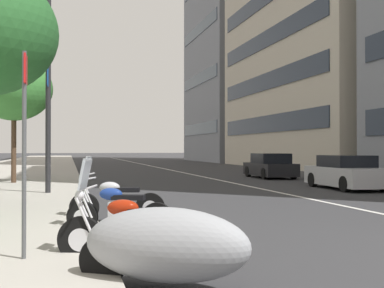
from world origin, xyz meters
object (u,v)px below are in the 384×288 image
object	(u,v)px
motorcycle_mid_row	(164,245)
motorcycle_far_end_row	(132,232)
car_approaching_light	(346,173)
motorcycle_second_in_row	(115,202)
car_following_behind	(270,166)
parking_sign_by_curb	(24,135)
street_lamp_with_banners	(56,51)
street_tree_by_lamp_post	(14,89)
motorcycle_nearest_camera	(117,211)

from	to	relation	value
motorcycle_mid_row	motorcycle_far_end_row	distance (m)	1.54
motorcycle_mid_row	car_approaching_light	xyz separation A→B (m)	(12.69, -10.03, 0.12)
motorcycle_second_in_row	car_following_behind	size ratio (longest dim) A/B	0.50
parking_sign_by_curb	street_lamp_with_banners	distance (m)	11.09
street_tree_by_lamp_post	street_lamp_with_banners	bearing A→B (deg)	-160.96
parking_sign_by_curb	street_tree_by_lamp_post	xyz separation A→B (m)	(16.28, 1.79, 2.49)
motorcycle_second_in_row	car_approaching_light	world-z (taller)	motorcycle_second_in_row
street_lamp_with_banners	motorcycle_second_in_row	bearing A→B (deg)	-167.45
motorcycle_far_end_row	motorcycle_nearest_camera	world-z (taller)	motorcycle_far_end_row
car_approaching_light	street_lamp_with_banners	xyz separation A→B (m)	(-0.63, 11.54, 4.39)
motorcycle_mid_row	car_following_behind	world-z (taller)	car_following_behind
motorcycle_mid_row	motorcycle_nearest_camera	distance (m)	4.08
car_approaching_light	car_following_behind	bearing A→B (deg)	2.51
parking_sign_by_curb	motorcycle_mid_row	bearing A→B (deg)	-130.92
motorcycle_second_in_row	street_lamp_with_banners	distance (m)	8.08
street_tree_by_lamp_post	motorcycle_nearest_camera	bearing A→B (deg)	-166.43
car_approaching_light	motorcycle_second_in_row	bearing A→B (deg)	127.65
motorcycle_mid_row	street_tree_by_lamp_post	size ratio (longest dim) A/B	0.38
street_tree_by_lamp_post	motorcycle_mid_row	bearing A→B (deg)	-168.96
motorcycle_mid_row	street_lamp_with_banners	distance (m)	12.97
motorcycle_second_in_row	parking_sign_by_curb	xyz separation A→B (m)	(-4.12, 1.61, 1.40)
motorcycle_nearest_camera	car_following_behind	distance (m)	19.48
motorcycle_far_end_row	street_tree_by_lamp_post	world-z (taller)	street_tree_by_lamp_post
motorcycle_mid_row	motorcycle_far_end_row	world-z (taller)	motorcycle_far_end_row
motorcycle_mid_row	car_following_behind	distance (m)	22.98
motorcycle_far_end_row	car_following_behind	size ratio (longest dim) A/B	0.52
car_following_behind	street_lamp_with_banners	bearing A→B (deg)	128.41
car_following_behind	street_tree_by_lamp_post	size ratio (longest dim) A/B	0.75
car_approaching_light	street_tree_by_lamp_post	size ratio (longest dim) A/B	0.77
motorcycle_second_in_row	car_approaching_light	size ratio (longest dim) A/B	0.49
motorcycle_mid_row	parking_sign_by_curb	bearing A→B (deg)	-10.73
motorcycle_mid_row	parking_sign_by_curb	distance (m)	2.58
motorcycle_mid_row	car_following_behind	xyz separation A→B (m)	(20.68, -10.03, 0.13)
car_following_behind	motorcycle_far_end_row	bearing A→B (deg)	153.58
motorcycle_nearest_camera	car_approaching_light	distance (m)	13.35
parking_sign_by_curb	street_lamp_with_banners	bearing A→B (deg)	-0.90
car_approaching_light	street_tree_by_lamp_post	distance (m)	14.87
motorcycle_mid_row	motorcycle_second_in_row	bearing A→B (deg)	-59.18
car_following_behind	street_tree_by_lamp_post	world-z (taller)	street_tree_by_lamp_post
motorcycle_mid_row	parking_sign_by_curb	xyz separation A→B (m)	(1.45, 1.67, 1.32)
motorcycle_mid_row	parking_sign_by_curb	size ratio (longest dim) A/B	0.75
street_tree_by_lamp_post	car_approaching_light	bearing A→B (deg)	-110.47
motorcycle_mid_row	car_following_behind	bearing A→B (deg)	-85.68
motorcycle_nearest_camera	street_lamp_with_banners	xyz separation A→B (m)	(8.00, 1.34, 4.61)
motorcycle_nearest_camera	street_lamp_with_banners	world-z (taller)	street_lamp_with_banners
car_approaching_light	street_lamp_with_banners	size ratio (longest dim) A/B	0.52
street_tree_by_lamp_post	car_following_behind	bearing A→B (deg)	-77.67
motorcycle_far_end_row	street_lamp_with_banners	world-z (taller)	street_lamp_with_banners
motorcycle_far_end_row	parking_sign_by_curb	bearing A→B (deg)	18.33
street_lamp_with_banners	street_tree_by_lamp_post	distance (m)	6.03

